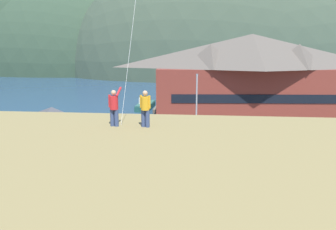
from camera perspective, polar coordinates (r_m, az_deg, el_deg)
ground_plane at (r=26.89m, az=-2.65°, el=-11.89°), size 600.00×600.00×0.00m
parking_lot_pad at (r=31.48m, az=-1.32°, el=-8.21°), size 40.00×20.00×0.10m
bay_water at (r=85.15m, az=3.22°, el=4.33°), size 360.00×84.00×0.03m
far_hill_west_ridge at (r=172.01m, az=-26.43°, el=6.79°), size 85.46×57.52×91.94m
far_hill_east_peak at (r=156.61m, az=-15.73°, el=7.20°), size 105.34×64.97×75.19m
far_hill_center_saddle at (r=133.68m, az=8.81°, el=6.82°), size 122.90×70.20×91.39m
harbor_lodge at (r=47.34m, az=13.94°, el=6.24°), size 27.73×12.95×12.41m
storage_shed_near_lot at (r=37.21m, az=-19.07°, el=-2.02°), size 5.81×4.78×4.56m
wharf_dock at (r=61.00m, az=-0.19°, el=1.79°), size 3.20×14.12×0.70m
moored_boat_wharfside at (r=58.67m, az=-3.89°, el=1.74°), size 2.57×7.35×2.16m
moored_boat_outer_mooring at (r=63.20m, az=3.20°, el=2.45°), size 3.01×7.34×2.16m
parked_car_front_row_silver at (r=33.80m, az=19.93°, el=-5.71°), size 4.23×2.12×1.82m
parked_car_front_row_red at (r=32.66m, az=3.12°, el=-5.61°), size 4.35×2.36×1.82m
parked_car_mid_row_center at (r=31.14m, az=-23.81°, el=-7.47°), size 4.30×2.24×1.82m
parked_car_back_row_left at (r=28.10m, az=-5.61°, el=-8.54°), size 4.21×2.07×1.82m
parking_light_pole at (r=35.49m, az=4.89°, el=1.55°), size 0.24×0.78×7.81m
person_kite_flyer at (r=16.01m, az=-9.20°, el=1.43°), size 0.58×0.63×1.86m
person_companion at (r=15.68m, az=-3.90°, el=1.28°), size 0.53×0.40×1.74m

